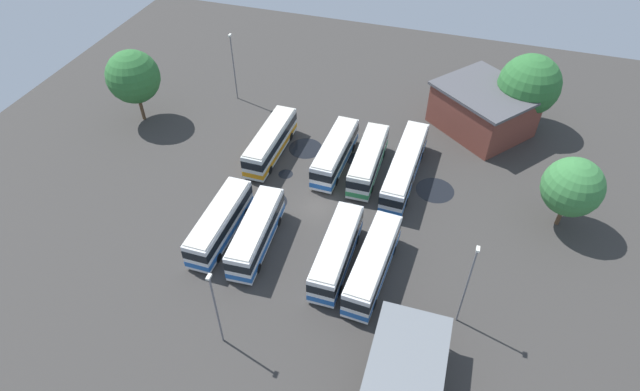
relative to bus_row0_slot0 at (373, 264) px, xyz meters
The scene contains 22 objects.
ground_plane 10.97m from the bus_row0_slot0, 46.01° to the left, with size 91.87×91.87×0.00m, color #383533.
bus_row0_slot0 is the anchor object (origin of this frame).
bus_row0_slot1 3.62m from the bus_row0_slot0, 83.90° to the left, with size 10.53×2.69×3.46m.
bus_row0_slot3 11.79m from the bus_row0_slot0, 88.17° to the left, with size 10.48×3.19×3.46m.
bus_row0_slot4 15.77m from the bus_row0_slot0, 88.15° to the left, with size 10.48×2.66×3.46m.
bus_row1_slot0 14.73m from the bus_row0_slot0, ahead, with size 13.86×2.98×3.46m.
bus_row1_slot1 15.20m from the bus_row0_slot0, 15.48° to the left, with size 10.60×2.76×3.46m.
bus_row1_slot2 16.82m from the bus_row0_slot0, 28.46° to the left, with size 10.65×2.83×3.46m.
bus_row1_slot4 21.53m from the bus_row0_slot0, 47.66° to the left, with size 11.07×2.70×3.46m.
depot_building 28.65m from the bus_row0_slot0, 15.05° to the right, with size 14.30×14.55×5.66m.
maintenance_shelter 11.73m from the bus_row0_slot0, 155.15° to the right, with size 10.82×5.79×3.77m.
lamp_post_far_corner 35.30m from the bus_row0_slot0, 45.36° to the left, with size 0.56×0.28×9.36m.
lamp_post_mid_lot 15.06m from the bus_row0_slot0, 135.38° to the left, with size 0.56×0.28×8.64m.
lamp_post_by_building 9.17m from the bus_row0_slot0, 106.59° to the right, with size 0.56×0.28×9.41m.
tree_west_edge 38.55m from the bus_row0_slot0, 64.65° to the left, with size 6.58×6.58×9.49m.
tree_northeast 21.24m from the bus_row0_slot0, 52.90° to the right, with size 5.95×5.95×8.07m.
tree_east_edge 32.48m from the bus_row0_slot0, 22.02° to the right, with size 7.54×7.54×9.62m.
puddle_back_corner 17.43m from the bus_row0_slot0, 48.44° to the left, with size 1.68×1.68×0.01m, color black.
puddle_front_lane 14.51m from the bus_row0_slot0, 62.48° to the left, with size 3.35×3.35×0.01m, color black.
puddle_centre_drain 14.60m from the bus_row0_slot0, 15.58° to the right, with size 4.26×4.26×0.01m, color black.
puddle_between_rows 17.77m from the bus_row0_slot0, 19.95° to the left, with size 2.34×2.34×0.01m, color black.
puddle_near_shelter 20.93m from the bus_row0_slot0, 36.30° to the left, with size 4.12×4.12×0.01m, color black.
Camera 1 is at (-38.50, -12.56, 38.97)m, focal length 29.25 mm.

